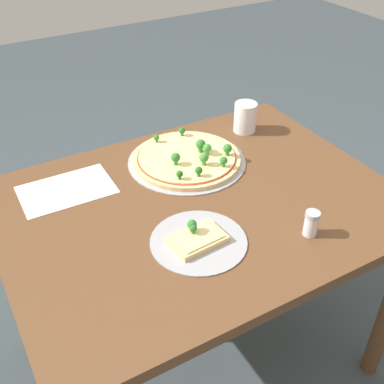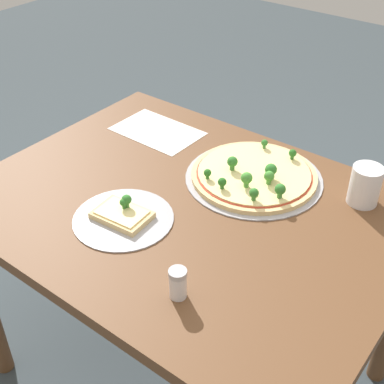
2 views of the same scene
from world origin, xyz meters
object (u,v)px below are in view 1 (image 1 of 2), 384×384
(pizza_tray_whole, at_px, (188,158))
(condiment_shaker, at_px, (311,223))
(drinking_cup, at_px, (245,117))
(pizza_tray_slice, at_px, (198,239))
(dining_table, at_px, (199,226))

(pizza_tray_whole, bearing_deg, condiment_shaker, -77.23)
(drinking_cup, bearing_deg, condiment_shaker, -107.46)
(pizza_tray_whole, height_order, drinking_cup, drinking_cup)
(pizza_tray_whole, xyz_separation_m, drinking_cup, (0.29, 0.09, 0.04))
(pizza_tray_slice, distance_m, condiment_shaker, 0.31)
(pizza_tray_whole, distance_m, drinking_cup, 0.31)
(pizza_tray_slice, xyz_separation_m, condiment_shaker, (0.29, -0.12, 0.03))
(drinking_cup, bearing_deg, pizza_tray_whole, -163.60)
(dining_table, height_order, pizza_tray_whole, pizza_tray_whole)
(pizza_tray_whole, relative_size, condiment_shaker, 5.28)
(pizza_tray_slice, distance_m, drinking_cup, 0.65)
(drinking_cup, bearing_deg, pizza_tray_slice, -135.91)
(condiment_shaker, bearing_deg, pizza_tray_slice, 156.39)
(dining_table, bearing_deg, drinking_cup, 38.53)
(condiment_shaker, bearing_deg, drinking_cup, 72.54)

